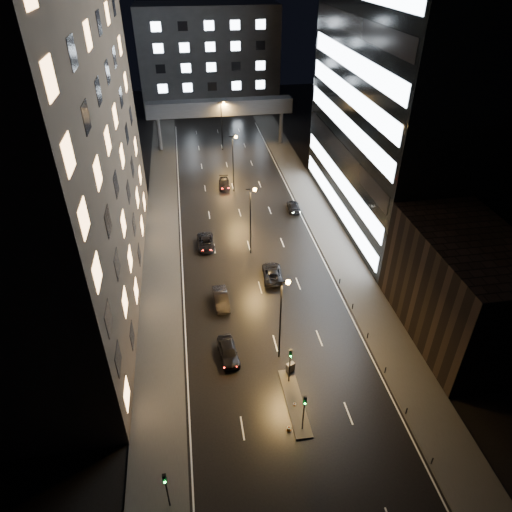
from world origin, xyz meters
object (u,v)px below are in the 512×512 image
object	(u,v)px
car_away_a	(228,351)
car_toward_a	(272,273)
car_away_c	(206,242)
car_away_b	(221,299)
car_away_d	(224,183)
car_toward_b	(294,207)
utility_cabinet	(290,367)

from	to	relation	value
car_away_a	car_toward_a	distance (m)	14.92
car_away_a	car_away_c	distance (m)	21.91
car_away_a	car_away_b	distance (m)	8.77
car_away_a	car_toward_a	size ratio (longest dim) A/B	0.91
car_toward_a	car_away_b	bearing A→B (deg)	36.66
car_away_a	car_away_c	world-z (taller)	car_away_a
car_away_b	car_away_c	world-z (taller)	car_away_b
car_away_d	car_toward_b	size ratio (longest dim) A/B	1.02
car_toward_a	car_away_c	bearing A→B (deg)	-41.93
car_away_a	car_away_d	bearing A→B (deg)	79.61
car_away_c	car_toward_a	size ratio (longest dim) A/B	0.98
car_away_a	car_toward_b	world-z (taller)	car_away_a
utility_cabinet	car_toward_b	bearing A→B (deg)	51.77
car_toward_b	utility_cabinet	distance (m)	34.72
car_away_d	car_away_b	bearing A→B (deg)	-93.31
car_away_b	car_toward_a	size ratio (longest dim) A/B	0.91
car_away_a	car_away_d	xyz separation A→B (m)	(3.80, 41.17, -0.12)
car_away_a	car_toward_b	xyz separation A→B (m)	(14.15, 30.63, -0.14)
car_away_d	car_toward_a	size ratio (longest dim) A/B	0.90
car_away_b	car_away_d	bearing A→B (deg)	81.22
car_toward_a	car_away_d	bearing A→B (deg)	-77.42
car_away_b	utility_cabinet	world-z (taller)	car_away_b
car_away_b	car_toward_b	world-z (taller)	car_away_b
car_away_c	car_away_d	bearing A→B (deg)	76.42
car_away_c	utility_cabinet	bearing A→B (deg)	-74.65
car_toward_b	car_away_d	bearing A→B (deg)	-39.91
utility_cabinet	car_away_a	bearing A→B (deg)	127.88
car_away_c	car_toward_a	distance (m)	11.98
car_away_a	utility_cabinet	bearing A→B (deg)	-32.59
car_away_d	car_toward_b	xyz separation A→B (m)	(10.35, -10.55, -0.01)
car_toward_a	car_toward_b	xyz separation A→B (m)	(6.93, 17.58, -0.06)
car_toward_b	car_toward_a	bearing A→B (deg)	74.11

